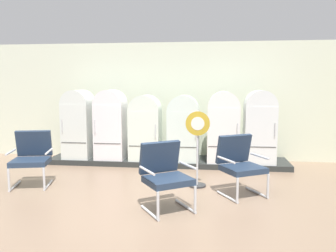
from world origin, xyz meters
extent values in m
cube|color=#836A55|center=(0.00, 0.00, -0.03)|extent=(12.00, 10.00, 0.05)
cube|color=silver|center=(0.00, 3.66, 1.41)|extent=(11.76, 0.12, 2.81)
cube|color=#47443F|center=(0.00, 3.66, 2.46)|extent=(11.76, 0.07, 0.06)
cube|color=#292D2C|center=(0.00, 3.02, 0.06)|extent=(5.44, 0.95, 0.12)
cube|color=silver|center=(-2.06, 2.93, 0.75)|extent=(0.62, 0.67, 1.26)
cylinder|color=silver|center=(-2.06, 2.93, 1.38)|extent=(0.62, 0.66, 0.62)
cube|color=#383838|center=(-2.06, 2.59, 0.52)|extent=(0.57, 0.01, 0.01)
cylinder|color=silver|center=(-2.31, 2.57, 0.90)|extent=(0.02, 0.02, 0.28)
cube|color=white|center=(-1.28, 2.89, 0.74)|extent=(0.66, 0.59, 1.25)
cylinder|color=white|center=(-1.28, 2.89, 1.37)|extent=(0.66, 0.58, 0.66)
cube|color=#383838|center=(-1.28, 2.59, 0.52)|extent=(0.61, 0.01, 0.01)
cylinder|color=silver|center=(-1.55, 2.57, 0.89)|extent=(0.02, 0.02, 0.28)
cube|color=silver|center=(-0.48, 2.89, 0.68)|extent=(0.68, 0.59, 1.12)
cylinder|color=silver|center=(-0.48, 2.89, 1.24)|extent=(0.68, 0.58, 0.68)
cube|color=#383838|center=(-0.48, 2.59, 0.48)|extent=(0.63, 0.01, 0.01)
cylinder|color=silver|center=(-0.20, 2.57, 0.81)|extent=(0.02, 0.02, 0.28)
cube|color=silver|center=(0.39, 2.88, 0.68)|extent=(0.69, 0.58, 1.12)
cylinder|color=silver|center=(0.39, 2.88, 1.24)|extent=(0.69, 0.57, 0.69)
cube|color=#383838|center=(0.39, 2.59, 0.48)|extent=(0.64, 0.01, 0.01)
cylinder|color=silver|center=(0.67, 2.57, 0.81)|extent=(0.02, 0.02, 0.28)
cube|color=white|center=(1.26, 2.90, 0.72)|extent=(0.68, 0.61, 1.21)
cylinder|color=white|center=(1.26, 2.90, 1.33)|extent=(0.68, 0.60, 0.68)
cube|color=#383838|center=(1.26, 2.59, 0.50)|extent=(0.63, 0.01, 0.01)
cylinder|color=silver|center=(1.54, 2.57, 0.87)|extent=(0.02, 0.02, 0.28)
cube|color=white|center=(2.04, 2.89, 0.74)|extent=(0.66, 0.59, 1.25)
cylinder|color=white|center=(2.04, 2.89, 1.37)|extent=(0.66, 0.58, 0.66)
cube|color=#383838|center=(2.04, 2.59, 0.52)|extent=(0.61, 0.01, 0.01)
cylinder|color=silver|center=(2.31, 2.57, 0.89)|extent=(0.02, 0.02, 0.28)
cylinder|color=silver|center=(-2.47, 0.90, 0.02)|extent=(0.18, 0.58, 0.04)
cylinder|color=silver|center=(-2.41, 0.63, 0.21)|extent=(0.05, 0.05, 0.39)
cylinder|color=silver|center=(-1.91, 1.03, 0.02)|extent=(0.18, 0.58, 0.04)
cylinder|color=silver|center=(-1.85, 0.77, 0.21)|extent=(0.05, 0.05, 0.39)
cube|color=#24344B|center=(-2.19, 0.97, 0.45)|extent=(0.73, 0.66, 0.09)
cube|color=#24344B|center=(-2.26, 1.24, 0.74)|extent=(0.64, 0.31, 0.49)
cylinder|color=silver|center=(-2.51, 0.89, 0.64)|extent=(0.15, 0.48, 0.04)
cylinder|color=silver|center=(-1.87, 1.04, 0.64)|extent=(0.15, 0.48, 0.04)
cylinder|color=silver|center=(1.26, 0.77, 0.02)|extent=(0.33, 0.53, 0.04)
cylinder|color=silver|center=(1.40, 0.53, 0.21)|extent=(0.05, 0.05, 0.39)
cylinder|color=silver|center=(1.77, 1.06, 0.02)|extent=(0.33, 0.53, 0.04)
cylinder|color=silver|center=(1.90, 0.82, 0.21)|extent=(0.05, 0.05, 0.39)
cube|color=#24344B|center=(1.52, 0.91, 0.45)|extent=(0.80, 0.77, 0.09)
cube|color=#24344B|center=(1.38, 1.16, 0.74)|extent=(0.62, 0.46, 0.49)
cylinder|color=silver|center=(1.23, 0.75, 0.64)|extent=(0.27, 0.43, 0.04)
cylinder|color=silver|center=(1.80, 1.08, 0.64)|extent=(0.27, 0.43, 0.04)
cylinder|color=silver|center=(0.14, -0.05, 0.02)|extent=(0.36, 0.51, 0.04)
cylinder|color=silver|center=(0.30, -0.28, 0.21)|extent=(0.06, 0.06, 0.39)
cylinder|color=silver|center=(0.62, 0.27, 0.02)|extent=(0.36, 0.51, 0.04)
cylinder|color=silver|center=(0.78, 0.04, 0.21)|extent=(0.06, 0.06, 0.39)
cube|color=#24344B|center=(0.38, 0.11, 0.45)|extent=(0.81, 0.79, 0.09)
cube|color=#24344B|center=(0.23, 0.34, 0.74)|extent=(0.61, 0.49, 0.49)
cylinder|color=silver|center=(0.11, -0.08, 0.64)|extent=(0.30, 0.42, 0.04)
cylinder|color=silver|center=(0.66, 0.29, 0.64)|extent=(0.30, 0.42, 0.04)
cylinder|color=#2D2D30|center=(0.76, 1.36, 0.01)|extent=(0.32, 0.32, 0.03)
cylinder|color=silver|center=(0.76, 1.36, 0.59)|extent=(0.04, 0.04, 1.11)
cylinder|color=gold|center=(0.76, 1.33, 1.14)|extent=(0.43, 0.02, 0.43)
cylinder|color=white|center=(0.76, 1.32, 1.14)|extent=(0.24, 0.00, 0.24)
camera|label=1|loc=(0.97, -4.61, 1.84)|focal=36.43mm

